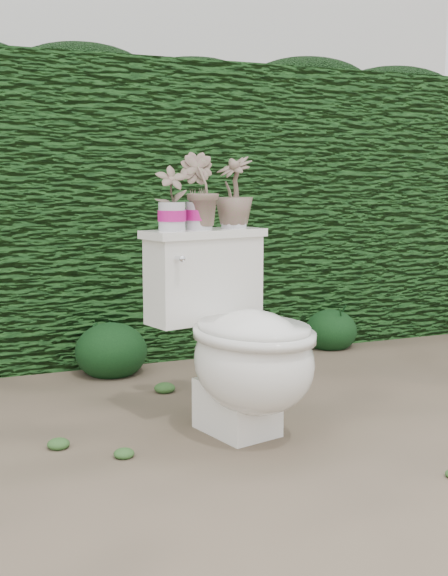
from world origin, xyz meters
name	(u,v)px	position (x,y,z in m)	size (l,w,h in m)	color
ground	(186,433)	(0.00, 0.00, 0.00)	(60.00, 60.00, 0.00)	#84725B
hedge	(93,211)	(0.00, 1.60, 0.80)	(8.00, 1.00, 1.60)	#265B1E
house_wall	(60,91)	(0.60, 6.00, 2.00)	(8.00, 3.50, 4.00)	silver
toilet	(240,343)	(0.19, -0.08, 0.36)	(0.60, 0.76, 0.78)	white
potted_plant_left	(172,200)	(-0.01, 0.11, 0.89)	(0.12, 0.08, 0.24)	#2C8328
potted_plant_center	(199,193)	(0.11, 0.14, 0.92)	(0.16, 0.13, 0.29)	#2C8328
potted_plant_right	(234,194)	(0.28, 0.18, 0.91)	(0.15, 0.15, 0.28)	#2C8328
liriope_clump_2	(111,346)	(-0.06, 0.97, 0.15)	(0.36, 0.36, 0.29)	#153D16
liriope_clump_3	(330,326)	(1.28, 1.07, 0.13)	(0.32, 0.32, 0.25)	#153D16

